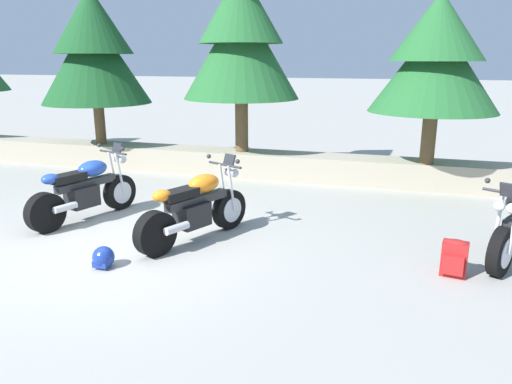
% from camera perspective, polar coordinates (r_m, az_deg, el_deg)
% --- Properties ---
extents(ground_plane, '(120.00, 120.00, 0.00)m').
position_cam_1_polar(ground_plane, '(7.18, -16.65, -6.37)').
color(ground_plane, '#A3A099').
extents(stone_wall, '(36.00, 0.80, 0.55)m').
position_cam_1_polar(stone_wall, '(11.24, -3.43, 3.53)').
color(stone_wall, '#A89E89').
rests_on(stone_wall, ground).
extents(motorcycle_blue_near_left, '(0.92, 2.01, 1.18)m').
position_cam_1_polar(motorcycle_blue_near_left, '(8.44, -19.32, 0.11)').
color(motorcycle_blue_near_left, black).
rests_on(motorcycle_blue_near_left, ground).
extents(motorcycle_orange_centre, '(1.07, 1.95, 1.18)m').
position_cam_1_polar(motorcycle_orange_centre, '(7.09, -7.04, -1.94)').
color(motorcycle_orange_centre, black).
rests_on(motorcycle_orange_centre, ground).
extents(rider_backpack, '(0.33, 0.29, 0.47)m').
position_cam_1_polar(rider_backpack, '(6.45, 22.21, -7.10)').
color(rider_backpack, '#A31E1E').
rests_on(rider_backpack, ground).
extents(rider_helmet, '(0.28, 0.28, 0.28)m').
position_cam_1_polar(rider_helmet, '(6.54, -17.47, -7.33)').
color(rider_helmet, navy).
rests_on(rider_helmet, ground).
extents(pine_tree_mid_left, '(2.55, 2.55, 3.63)m').
position_cam_1_polar(pine_tree_mid_left, '(12.45, -18.49, 15.65)').
color(pine_tree_mid_left, brown).
rests_on(pine_tree_mid_left, stone_wall).
extents(pine_tree_mid_right, '(2.52, 2.52, 4.42)m').
position_cam_1_polar(pine_tree_mid_right, '(10.89, -1.78, 18.06)').
color(pine_tree_mid_right, brown).
rests_on(pine_tree_mid_right, stone_wall).
extents(pine_tree_far_right, '(2.44, 2.44, 3.23)m').
position_cam_1_polar(pine_tree_far_right, '(10.12, 20.36, 14.73)').
color(pine_tree_far_right, brown).
rests_on(pine_tree_far_right, stone_wall).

